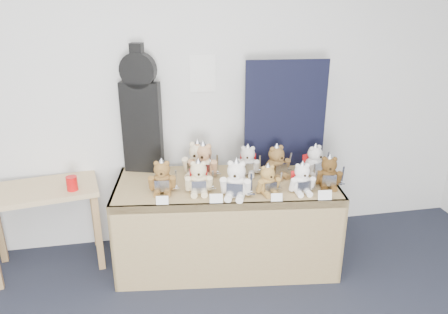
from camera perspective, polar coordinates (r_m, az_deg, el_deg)
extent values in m
plane|color=silver|center=(3.55, -12.15, 8.68)|extent=(6.00, 0.00, 6.00)
cube|color=silver|center=(3.56, -2.81, 10.85)|extent=(0.21, 0.00, 0.30)
cube|color=olive|center=(3.36, 0.31, -3.81)|extent=(1.76, 0.91, 0.06)
cube|color=olive|center=(3.21, 0.72, -11.61)|extent=(1.68, 0.24, 0.70)
cube|color=olive|center=(3.56, -13.40, -8.75)|extent=(0.11, 0.70, 0.70)
cube|color=olive|center=(3.65, 13.61, -7.93)|extent=(0.11, 0.70, 0.70)
cube|color=#A08056|center=(3.59, -22.80, -4.04)|extent=(0.88, 0.58, 0.04)
cube|color=brown|center=(3.57, -16.11, -9.50)|extent=(0.06, 0.06, 0.64)
cube|color=brown|center=(3.90, -16.59, -6.79)|extent=(0.06, 0.06, 0.64)
cube|color=black|center=(3.50, -10.64, 3.76)|extent=(0.32, 0.18, 0.72)
cylinder|color=black|center=(3.39, -11.16, 11.07)|extent=(0.29, 0.17, 0.27)
cube|color=black|center=(3.37, -11.29, 12.89)|extent=(0.11, 0.11, 0.18)
cube|color=black|center=(3.55, 8.02, 5.48)|extent=(0.66, 0.08, 0.88)
cylinder|color=red|center=(3.44, -19.24, -3.28)|extent=(0.08, 0.08, 0.11)
ellipsoid|color=brown|center=(3.21, -8.02, -3.35)|extent=(0.18, 0.16, 0.16)
sphere|color=brown|center=(3.16, -8.11, -1.59)|extent=(0.12, 0.12, 0.12)
cylinder|color=brown|center=(3.12, -8.17, -2.09)|extent=(0.05, 0.03, 0.05)
sphere|color=black|center=(3.10, -8.20, -2.22)|extent=(0.02, 0.02, 0.02)
sphere|color=brown|center=(3.15, -8.85, -0.83)|extent=(0.04, 0.04, 0.04)
sphere|color=brown|center=(3.14, -7.46, -0.80)|extent=(0.04, 0.04, 0.04)
cylinder|color=brown|center=(3.19, -9.42, -3.39)|extent=(0.06, 0.09, 0.12)
cylinder|color=brown|center=(3.18, -6.68, -3.35)|extent=(0.06, 0.09, 0.12)
cylinder|color=brown|center=(3.18, -8.70, -4.54)|extent=(0.06, 0.11, 0.05)
cylinder|color=brown|center=(3.17, -7.40, -4.52)|extent=(0.06, 0.11, 0.05)
cube|color=white|center=(3.15, -8.10, -3.76)|extent=(0.11, 0.03, 0.09)
cone|color=white|center=(3.14, -8.16, -0.75)|extent=(0.10, 0.10, 0.08)
cube|color=white|center=(3.16, -6.27, -3.04)|extent=(0.02, 0.04, 0.17)
cube|color=white|center=(3.18, -6.22, -4.09)|extent=(0.05, 0.01, 0.01)
ellipsoid|color=beige|center=(3.17, -3.31, -3.45)|extent=(0.18, 0.15, 0.16)
sphere|color=beige|center=(3.13, -3.36, -1.66)|extent=(0.12, 0.12, 0.12)
cylinder|color=beige|center=(3.08, -3.33, -2.18)|extent=(0.05, 0.03, 0.05)
sphere|color=black|center=(3.07, -3.32, -2.31)|extent=(0.02, 0.02, 0.02)
sphere|color=beige|center=(3.11, -4.08, -0.90)|extent=(0.04, 0.04, 0.04)
sphere|color=beige|center=(3.11, -2.67, -0.86)|extent=(0.04, 0.04, 0.04)
cylinder|color=beige|center=(3.15, -4.70, -3.51)|extent=(0.05, 0.09, 0.12)
cylinder|color=beige|center=(3.15, -1.91, -3.43)|extent=(0.05, 0.09, 0.12)
cylinder|color=beige|center=(3.14, -3.93, -4.66)|extent=(0.06, 0.11, 0.05)
cylinder|color=beige|center=(3.14, -2.61, -4.62)|extent=(0.06, 0.11, 0.05)
cube|color=white|center=(3.11, -3.29, -3.87)|extent=(0.11, 0.03, 0.09)
cone|color=white|center=(3.11, -3.38, -0.81)|extent=(0.10, 0.10, 0.08)
cube|color=white|center=(3.13, -1.47, -3.11)|extent=(0.02, 0.04, 0.17)
cube|color=white|center=(3.16, -1.46, -4.17)|extent=(0.05, 0.01, 0.01)
cube|color=red|center=(3.22, -3.34, -2.81)|extent=(0.13, 0.04, 0.14)
ellipsoid|color=white|center=(3.11, 1.61, -3.82)|extent=(0.22, 0.21, 0.18)
sphere|color=white|center=(3.06, 1.63, -1.79)|extent=(0.13, 0.13, 0.13)
cylinder|color=white|center=(3.01, 1.47, -2.37)|extent=(0.06, 0.05, 0.06)
sphere|color=black|center=(2.99, 1.41, -2.52)|extent=(0.02, 0.02, 0.02)
sphere|color=white|center=(3.04, 0.85, -0.85)|extent=(0.04, 0.04, 0.04)
sphere|color=white|center=(3.03, 2.44, -0.95)|extent=(0.04, 0.04, 0.04)
cylinder|color=white|center=(3.10, -0.01, -3.72)|extent=(0.08, 0.11, 0.13)
cylinder|color=white|center=(3.07, 3.12, -3.95)|extent=(0.08, 0.11, 0.13)
cylinder|color=white|center=(3.08, 0.68, -5.11)|extent=(0.09, 0.13, 0.05)
cylinder|color=white|center=(3.07, 2.17, -5.22)|extent=(0.09, 0.13, 0.05)
cube|color=white|center=(3.04, 1.41, -4.29)|extent=(0.12, 0.06, 0.10)
cone|color=white|center=(3.04, 1.64, -0.82)|extent=(0.11, 0.11, 0.09)
cube|color=white|center=(3.05, 3.60, -3.64)|extent=(0.03, 0.05, 0.19)
cube|color=white|center=(3.08, 3.57, -4.85)|extent=(0.05, 0.03, 0.01)
ellipsoid|color=olive|center=(3.18, 5.67, -3.65)|extent=(0.16, 0.14, 0.14)
sphere|color=olive|center=(3.14, 5.73, -2.08)|extent=(0.10, 0.10, 0.10)
cylinder|color=olive|center=(3.10, 6.08, -2.51)|extent=(0.05, 0.03, 0.04)
sphere|color=black|center=(3.09, 6.21, -2.62)|extent=(0.02, 0.02, 0.02)
sphere|color=olive|center=(3.11, 5.20, -1.48)|extent=(0.03, 0.03, 0.03)
sphere|color=olive|center=(3.13, 6.31, -1.31)|extent=(0.03, 0.03, 0.03)
cylinder|color=olive|center=(3.13, 4.70, -3.85)|extent=(0.05, 0.08, 0.11)
cylinder|color=olive|center=(3.19, 6.91, -3.47)|extent=(0.05, 0.08, 0.11)
cylinder|color=olive|center=(3.14, 5.51, -4.76)|extent=(0.06, 0.10, 0.04)
cylinder|color=olive|center=(3.17, 6.56, -4.58)|extent=(0.06, 0.10, 0.04)
cube|color=white|center=(3.13, 6.11, -3.99)|extent=(0.09, 0.03, 0.08)
cone|color=white|center=(3.12, 5.76, -1.33)|extent=(0.09, 0.09, 0.07)
cube|color=white|center=(3.18, 7.35, -3.14)|extent=(0.02, 0.04, 0.15)
cube|color=white|center=(3.20, 7.30, -4.06)|extent=(0.04, 0.01, 0.01)
ellipsoid|color=white|center=(3.22, 10.06, -3.48)|extent=(0.15, 0.13, 0.15)
sphere|color=white|center=(3.18, 10.17, -1.84)|extent=(0.11, 0.11, 0.11)
cylinder|color=white|center=(3.14, 10.44, -2.31)|extent=(0.05, 0.03, 0.05)
sphere|color=black|center=(3.13, 10.54, -2.43)|extent=(0.02, 0.02, 0.02)
sphere|color=white|center=(3.15, 9.61, -1.17)|extent=(0.04, 0.04, 0.04)
sphere|color=white|center=(3.17, 10.83, -1.08)|extent=(0.04, 0.04, 0.04)
cylinder|color=white|center=(3.18, 8.96, -3.60)|extent=(0.04, 0.08, 0.11)
cylinder|color=white|center=(3.22, 11.37, -3.39)|extent=(0.04, 0.08, 0.11)
cylinder|color=white|center=(3.18, 9.74, -4.61)|extent=(0.05, 0.10, 0.04)
cylinder|color=white|center=(3.20, 10.88, -4.51)|extent=(0.05, 0.10, 0.04)
cube|color=white|center=(3.17, 10.40, -3.85)|extent=(0.10, 0.02, 0.08)
cone|color=white|center=(3.16, 10.23, -1.06)|extent=(0.09, 0.09, 0.07)
cube|color=white|center=(3.21, 11.84, -3.08)|extent=(0.01, 0.04, 0.16)
cube|color=white|center=(3.24, 11.76, -4.04)|extent=(0.05, 0.01, 0.01)
cube|color=red|center=(3.26, 9.75, -2.89)|extent=(0.12, 0.03, 0.13)
ellipsoid|color=#51381B|center=(3.35, 13.43, -2.64)|extent=(0.19, 0.17, 0.16)
sphere|color=#51381B|center=(3.31, 13.58, -0.98)|extent=(0.12, 0.12, 0.12)
cylinder|color=#51381B|center=(3.27, 13.69, -1.45)|extent=(0.05, 0.04, 0.05)
sphere|color=black|center=(3.26, 13.74, -1.56)|extent=(0.02, 0.02, 0.02)
sphere|color=#51381B|center=(3.29, 13.00, -0.24)|extent=(0.04, 0.04, 0.04)
sphere|color=#51381B|center=(3.30, 14.29, -0.27)|extent=(0.04, 0.04, 0.04)
cylinder|color=#51381B|center=(3.32, 12.21, -2.63)|extent=(0.07, 0.09, 0.12)
cylinder|color=#51381B|center=(3.34, 14.75, -2.68)|extent=(0.07, 0.09, 0.12)
cylinder|color=#51381B|center=(3.32, 12.89, -3.72)|extent=(0.07, 0.11, 0.05)
cylinder|color=#51381B|center=(3.33, 14.10, -3.74)|extent=(0.07, 0.11, 0.05)
cube|color=white|center=(3.30, 13.58, -3.01)|extent=(0.10, 0.04, 0.09)
cone|color=white|center=(3.29, 13.65, -0.19)|extent=(0.10, 0.10, 0.07)
cube|color=white|center=(3.33, 15.22, -2.40)|extent=(0.02, 0.04, 0.16)
cube|color=white|center=(3.35, 15.11, -3.38)|extent=(0.05, 0.02, 0.01)
ellipsoid|color=beige|center=(3.44, -3.42, -1.18)|extent=(0.24, 0.22, 0.19)
sphere|color=beige|center=(3.40, -3.46, 0.75)|extent=(0.14, 0.14, 0.14)
cylinder|color=beige|center=(3.35, -3.78, 0.25)|extent=(0.06, 0.05, 0.06)
sphere|color=black|center=(3.33, -3.90, 0.13)|extent=(0.02, 0.02, 0.02)
sphere|color=beige|center=(3.40, -4.18, 1.66)|extent=(0.04, 0.04, 0.04)
sphere|color=beige|center=(3.37, -2.77, 1.52)|extent=(0.04, 0.04, 0.04)
cylinder|color=beige|center=(3.45, -4.93, -1.02)|extent=(0.09, 0.11, 0.14)
cylinder|color=beige|center=(3.39, -2.14, -1.34)|extent=(0.09, 0.11, 0.14)
cylinder|color=beige|center=(3.42, -4.41, -2.32)|extent=(0.10, 0.13, 0.06)
cylinder|color=beige|center=(3.40, -3.09, -2.48)|extent=(0.10, 0.13, 0.06)
cube|color=white|center=(3.38, -3.82, -1.56)|extent=(0.12, 0.07, 0.10)
cone|color=white|center=(3.38, -3.48, 1.67)|extent=(0.12, 0.12, 0.09)
cube|color=white|center=(3.36, -1.77, -1.04)|extent=(0.03, 0.05, 0.19)
cube|color=white|center=(3.39, -1.76, -2.20)|extent=(0.05, 0.03, 0.01)
ellipsoid|color=tan|center=(3.42, -2.70, -1.34)|extent=(0.22, 0.20, 0.18)
sphere|color=tan|center=(3.38, -2.73, 0.57)|extent=(0.13, 0.13, 0.13)
cylinder|color=tan|center=(3.33, -2.86, 0.07)|extent=(0.06, 0.04, 0.06)
sphere|color=black|center=(3.31, -2.91, -0.06)|extent=(0.02, 0.02, 0.02)
sphere|color=tan|center=(3.37, -3.49, 1.43)|extent=(0.04, 0.04, 0.04)
sphere|color=tan|center=(3.35, -2.01, 1.39)|extent=(0.04, 0.04, 0.04)
cylinder|color=tan|center=(3.41, -4.20, -1.29)|extent=(0.08, 0.11, 0.14)
cylinder|color=tan|center=(3.39, -1.30, -1.40)|extent=(0.08, 0.11, 0.14)
cylinder|color=tan|center=(3.39, -3.52, -2.54)|extent=(0.09, 0.13, 0.05)
cylinder|color=tan|center=(3.38, -2.13, -2.60)|extent=(0.09, 0.13, 0.05)
cube|color=white|center=(3.36, -2.86, -1.73)|extent=(0.12, 0.05, 0.10)
cone|color=white|center=(3.36, -2.75, 1.48)|extent=(0.11, 0.11, 0.09)
cube|color=white|center=(3.36, -0.86, -1.07)|extent=(0.03, 0.05, 0.19)
cube|color=white|center=(3.39, -0.85, -2.21)|extent=(0.05, 0.02, 0.01)
ellipsoid|color=beige|center=(3.48, 3.10, -1.16)|extent=(0.19, 0.17, 0.16)
sphere|color=beige|center=(3.44, 3.13, 0.44)|extent=(0.11, 0.11, 0.11)
cylinder|color=beige|center=(3.40, 3.08, 0.02)|extent=(0.05, 0.04, 0.05)
sphere|color=black|center=(3.38, 3.06, -0.09)|extent=(0.02, 0.02, 0.02)
sphere|color=beige|center=(3.43, 2.52, 1.16)|extent=(0.04, 0.04, 0.04)
sphere|color=beige|center=(3.42, 3.77, 1.12)|extent=(0.04, 0.04, 0.04)
cylinder|color=beige|center=(3.46, 1.85, -1.12)|extent=(0.07, 0.09, 0.12)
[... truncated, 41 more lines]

